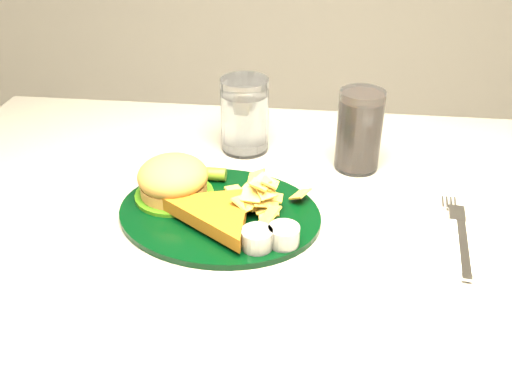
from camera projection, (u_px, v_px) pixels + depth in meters
dinner_plate at (219, 197)px, 0.82m from camera, size 0.34×0.30×0.07m
water_glass at (245, 115)px, 0.99m from camera, size 0.09×0.09×0.13m
cola_glass at (359, 131)px, 0.93m from camera, size 0.09×0.09×0.14m
fork_napkin at (462, 244)px, 0.77m from camera, size 0.15×0.19×0.01m
spoon at (192, 215)px, 0.83m from camera, size 0.10×0.16×0.01m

